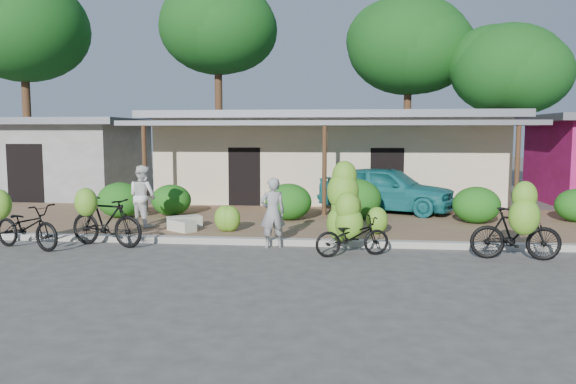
% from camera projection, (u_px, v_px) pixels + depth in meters
% --- Properties ---
extents(ground, '(100.00, 100.00, 0.00)m').
position_uv_depth(ground, '(311.00, 266.00, 11.01)').
color(ground, '#4A4745').
rests_on(ground, ground).
extents(sidewalk, '(60.00, 6.00, 0.12)m').
position_uv_depth(sidewalk, '(322.00, 223.00, 15.95)').
color(sidewalk, '#8B684A').
rests_on(sidewalk, ground).
extents(curb, '(60.00, 0.25, 0.15)m').
position_uv_depth(curb, '(317.00, 243.00, 12.98)').
color(curb, '#A8A399').
rests_on(curb, ground).
extents(shop_main, '(13.00, 8.50, 3.35)m').
position_uv_depth(shop_main, '(329.00, 156.00, 21.64)').
color(shop_main, beige).
rests_on(shop_main, ground).
extents(shop_grey, '(7.00, 6.00, 3.15)m').
position_uv_depth(shop_grey, '(59.00, 157.00, 22.85)').
color(shop_grey, '#A3A39E').
rests_on(shop_grey, ground).
extents(tree_back_left, '(5.79, 5.72, 9.40)m').
position_uv_depth(tree_back_left, '(20.00, 27.00, 24.64)').
color(tree_back_left, '#523921').
rests_on(tree_back_left, ground).
extents(tree_far_center, '(5.61, 5.53, 9.78)m').
position_uv_depth(tree_far_center, '(214.00, 26.00, 26.72)').
color(tree_far_center, '#523921').
rests_on(tree_far_center, ground).
extents(tree_center_right, '(5.79, 5.72, 8.94)m').
position_uv_depth(tree_center_right, '(404.00, 44.00, 26.38)').
color(tree_center_right, '#523921').
rests_on(tree_center_right, ground).
extents(tree_near_right, '(4.98, 4.84, 7.24)m').
position_uv_depth(tree_near_right, '(503.00, 67.00, 24.13)').
color(tree_near_right, '#523921').
rests_on(tree_near_right, ground).
extents(hedge_0, '(1.33, 1.20, 1.04)m').
position_uv_depth(hedge_0, '(120.00, 200.00, 16.44)').
color(hedge_0, '#205E15').
rests_on(hedge_0, sidewalk).
extents(hedge_1, '(1.20, 1.08, 0.93)m').
position_uv_depth(hedge_1, '(171.00, 200.00, 16.88)').
color(hedge_1, '#205E15').
rests_on(hedge_1, sidewalk).
extents(hedge_2, '(1.34, 1.20, 1.04)m').
position_uv_depth(hedge_2, '(288.00, 202.00, 16.01)').
color(hedge_2, '#205E15').
rests_on(hedge_2, sidewalk).
extents(hedge_3, '(1.49, 1.34, 1.16)m').
position_uv_depth(hedge_3, '(355.00, 199.00, 16.20)').
color(hedge_3, '#205E15').
rests_on(hedge_3, sidewalk).
extents(hedge_4, '(1.30, 1.17, 1.01)m').
position_uv_depth(hedge_4, '(476.00, 205.00, 15.43)').
color(hedge_4, '#205E15').
rests_on(hedge_4, sidewalk).
extents(bike_far_left, '(2.07, 1.50, 1.42)m').
position_uv_depth(bike_far_left, '(24.00, 224.00, 12.51)').
color(bike_far_left, black).
rests_on(bike_far_left, ground).
extents(bike_left, '(2.00, 1.35, 1.41)m').
position_uv_depth(bike_left, '(104.00, 220.00, 12.81)').
color(bike_left, black).
rests_on(bike_left, ground).
extents(bike_center, '(1.72, 1.36, 2.00)m').
position_uv_depth(bike_center, '(347.00, 216.00, 12.12)').
color(bike_center, black).
rests_on(bike_center, ground).
extents(bike_right, '(1.83, 1.21, 1.68)m').
position_uv_depth(bike_right, '(518.00, 228.00, 11.35)').
color(bike_right, black).
rests_on(bike_right, ground).
extents(loose_banana_a, '(0.52, 0.44, 0.65)m').
position_uv_depth(loose_banana_a, '(230.00, 219.00, 14.15)').
color(loose_banana_a, '#76B42D').
rests_on(loose_banana_a, sidewalk).
extents(loose_banana_b, '(0.53, 0.45, 0.66)m').
position_uv_depth(loose_banana_b, '(225.00, 218.00, 14.16)').
color(loose_banana_b, '#76B42D').
rests_on(loose_banana_b, sidewalk).
extents(loose_banana_c, '(0.54, 0.46, 0.67)m').
position_uv_depth(loose_banana_c, '(377.00, 220.00, 13.82)').
color(loose_banana_c, '#76B42D').
rests_on(loose_banana_c, sidewalk).
extents(sack_near, '(0.93, 0.82, 0.30)m').
position_uv_depth(sack_near, '(185.00, 222.00, 14.77)').
color(sack_near, beige).
rests_on(sack_near, sidewalk).
extents(sack_far, '(0.83, 0.75, 0.28)m').
position_uv_depth(sack_far, '(182.00, 226.00, 14.23)').
color(sack_far, beige).
rests_on(sack_far, sidewalk).
extents(vendor, '(0.68, 0.56, 1.61)m').
position_uv_depth(vendor, '(273.00, 213.00, 12.71)').
color(vendor, gray).
rests_on(vendor, ground).
extents(bystander, '(1.00, 0.93, 1.63)m').
position_uv_depth(bystander, '(143.00, 196.00, 14.83)').
color(bystander, white).
rests_on(bystander, sidewalk).
extents(teal_van, '(4.58, 3.18, 1.45)m').
position_uv_depth(teal_van, '(386.00, 189.00, 17.64)').
color(teal_van, '#1B747A').
rests_on(teal_van, sidewalk).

